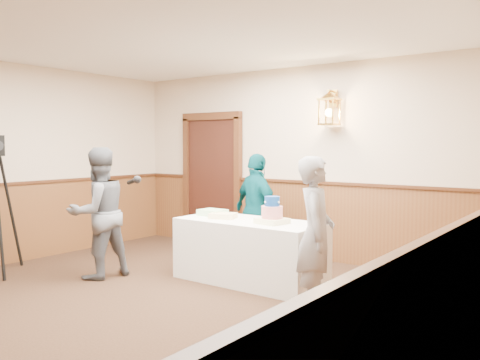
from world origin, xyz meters
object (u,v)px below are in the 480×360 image
object	(u,v)px
sheet_cake_yellow	(223,216)
interviewer	(98,213)
display_table	(250,251)
sheet_cake_green	(213,212)
assistant_p	(257,210)
tiered_cake	(272,213)
baker	(316,234)

from	to	relation	value
sheet_cake_yellow	interviewer	bearing A→B (deg)	-144.28
display_table	interviewer	world-z (taller)	interviewer
sheet_cake_yellow	sheet_cake_green	world-z (taller)	sheet_cake_green
assistant_p	display_table	bearing A→B (deg)	139.19
sheet_cake_green	tiered_cake	bearing A→B (deg)	-6.32
sheet_cake_yellow	assistant_p	world-z (taller)	assistant_p
display_table	sheet_cake_yellow	xyz separation A→B (m)	(-0.37, -0.06, 0.41)
tiered_cake	assistant_p	world-z (taller)	assistant_p
tiered_cake	interviewer	size ratio (longest dim) A/B	0.21
tiered_cake	sheet_cake_green	distance (m)	1.00
assistant_p	sheet_cake_yellow	bearing A→B (deg)	113.66
display_table	interviewer	distance (m)	1.94
display_table	baker	distance (m)	1.31
sheet_cake_yellow	sheet_cake_green	xyz separation A→B (m)	(-0.27, 0.12, 0.01)
interviewer	assistant_p	size ratio (longest dim) A/B	1.06
display_table	sheet_cake_green	bearing A→B (deg)	174.28
tiered_cake	sheet_cake_green	size ratio (longest dim) A/B	1.06
display_table	tiered_cake	bearing A→B (deg)	-7.41
interviewer	display_table	bearing A→B (deg)	129.82
tiered_cake	sheet_cake_yellow	bearing A→B (deg)	-179.03
tiered_cake	sheet_cake_green	bearing A→B (deg)	173.68
tiered_cake	sheet_cake_yellow	xyz separation A→B (m)	(-0.72, -0.01, -0.09)
sheet_cake_green	assistant_p	distance (m)	0.72
display_table	interviewer	xyz separation A→B (m)	(-1.63, -0.96, 0.44)
interviewer	assistant_p	xyz separation A→B (m)	(1.21, 1.72, -0.04)
display_table	baker	bearing A→B (deg)	-23.00
sheet_cake_green	interviewer	world-z (taller)	interviewer
interviewer	baker	world-z (taller)	interviewer
tiered_cake	assistant_p	distance (m)	1.12
interviewer	tiered_cake	bearing A→B (deg)	124.14
display_table	interviewer	bearing A→B (deg)	-149.41
display_table	assistant_p	world-z (taller)	assistant_p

